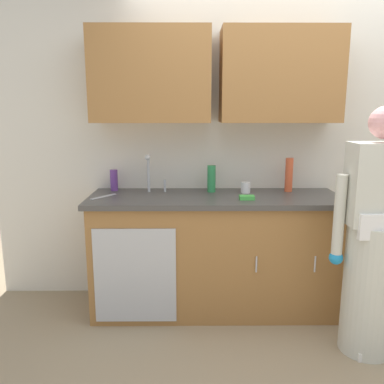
# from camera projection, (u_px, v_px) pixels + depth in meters

# --- Properties ---
(ground_plane) EXTENTS (9.00, 9.00, 0.00)m
(ground_plane) POSITION_uv_depth(u_px,v_px,m) (304.00, 358.00, 2.58)
(ground_plane) COLOR #998466
(kitchen_wall_with_uppers) EXTENTS (4.80, 0.44, 2.70)m
(kitchen_wall_with_uppers) POSITION_uv_depth(u_px,v_px,m) (263.00, 125.00, 3.26)
(kitchen_wall_with_uppers) COLOR silver
(kitchen_wall_with_uppers) RESTS_ON ground
(counter_cabinet) EXTENTS (1.90, 0.62, 0.90)m
(counter_cabinet) POSITION_uv_depth(u_px,v_px,m) (214.00, 255.00, 3.17)
(counter_cabinet) COLOR #9E6B38
(counter_cabinet) RESTS_ON ground
(countertop) EXTENTS (1.96, 0.66, 0.04)m
(countertop) POSITION_uv_depth(u_px,v_px,m) (215.00, 198.00, 3.08)
(countertop) COLOR #474442
(countertop) RESTS_ON counter_cabinet
(sink) EXTENTS (0.50, 0.36, 0.35)m
(sink) POSITION_uv_depth(u_px,v_px,m) (152.00, 197.00, 3.08)
(sink) COLOR #B7BABF
(sink) RESTS_ON counter_cabinet
(person_at_sink) EXTENTS (0.55, 0.34, 1.62)m
(person_at_sink) POSITION_uv_depth(u_px,v_px,m) (373.00, 253.00, 2.54)
(person_at_sink) COLOR white
(person_at_sink) RESTS_ON ground
(bottle_dish_liquid) EXTENTS (0.06, 0.06, 0.17)m
(bottle_dish_liquid) POSITION_uv_depth(u_px,v_px,m) (114.00, 180.00, 3.25)
(bottle_dish_liquid) COLOR #66388C
(bottle_dish_liquid) RESTS_ON countertop
(bottle_water_short) EXTENTS (0.06, 0.06, 0.27)m
(bottle_water_short) POSITION_uv_depth(u_px,v_px,m) (289.00, 175.00, 3.21)
(bottle_water_short) COLOR #E05933
(bottle_water_short) RESTS_ON countertop
(bottle_water_tall) EXTENTS (0.07, 0.07, 0.22)m
(bottle_water_tall) POSITION_uv_depth(u_px,v_px,m) (211.00, 179.00, 3.20)
(bottle_water_tall) COLOR #2D8C4C
(bottle_water_tall) RESTS_ON countertop
(cup_by_sink) EXTENTS (0.08, 0.08, 0.09)m
(cup_by_sink) POSITION_uv_depth(u_px,v_px,m) (246.00, 187.00, 3.18)
(cup_by_sink) COLOR white
(cup_by_sink) RESTS_ON countertop
(knife_on_counter) EXTENTS (0.16, 0.21, 0.01)m
(knife_on_counter) POSITION_uv_depth(u_px,v_px,m) (104.00, 197.00, 3.03)
(knife_on_counter) COLOR silver
(knife_on_counter) RESTS_ON countertop
(sponge) EXTENTS (0.11, 0.07, 0.03)m
(sponge) POSITION_uv_depth(u_px,v_px,m) (247.00, 198.00, 2.94)
(sponge) COLOR #4CBF4C
(sponge) RESTS_ON countertop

